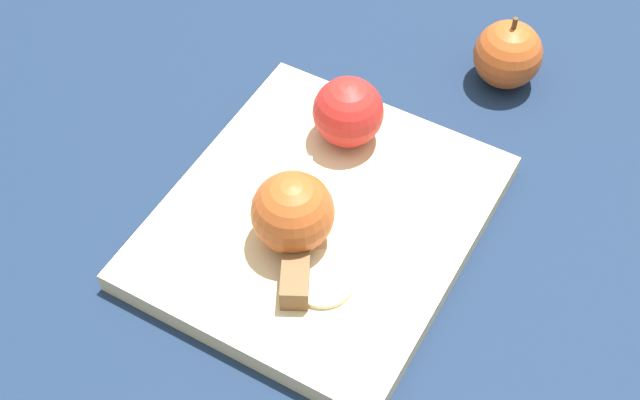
# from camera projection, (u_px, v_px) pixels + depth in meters

# --- Properties ---
(ground_plane) EXTENTS (4.00, 4.00, 0.00)m
(ground_plane) POSITION_uv_depth(u_px,v_px,m) (320.00, 228.00, 0.81)
(ground_plane) COLOR #14233D
(cutting_board) EXTENTS (0.35, 0.32, 0.02)m
(cutting_board) POSITION_uv_depth(u_px,v_px,m) (320.00, 221.00, 0.80)
(cutting_board) COLOR #D1B789
(cutting_board) RESTS_ON ground_plane
(apple_half_left) EXTENTS (0.07, 0.07, 0.07)m
(apple_half_left) POSITION_uv_depth(u_px,v_px,m) (348.00, 112.00, 0.83)
(apple_half_left) COLOR red
(apple_half_left) RESTS_ON cutting_board
(apple_half_right) EXTENTS (0.07, 0.07, 0.07)m
(apple_half_right) POSITION_uv_depth(u_px,v_px,m) (292.00, 212.00, 0.75)
(apple_half_right) COLOR #AD4C1E
(apple_half_right) RESTS_ON cutting_board
(knife) EXTENTS (0.14, 0.12, 0.02)m
(knife) POSITION_uv_depth(u_px,v_px,m) (296.00, 267.00, 0.75)
(knife) COLOR silver
(knife) RESTS_ON cutting_board
(apple_slice) EXTENTS (0.06, 0.06, 0.01)m
(apple_slice) POSITION_uv_depth(u_px,v_px,m) (322.00, 279.00, 0.75)
(apple_slice) COLOR beige
(apple_slice) RESTS_ON cutting_board
(apple_whole) EXTENTS (0.07, 0.07, 0.08)m
(apple_whole) POSITION_uv_depth(u_px,v_px,m) (508.00, 55.00, 0.90)
(apple_whole) COLOR #AD4C1E
(apple_whole) RESTS_ON ground_plane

